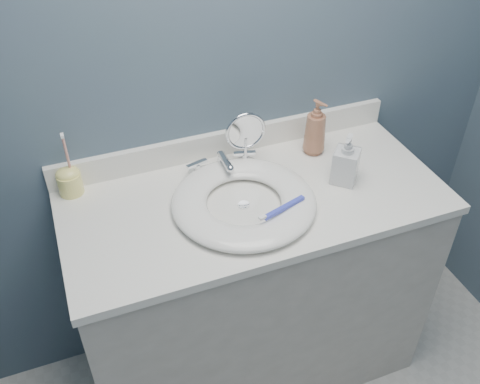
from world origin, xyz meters
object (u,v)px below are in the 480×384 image
soap_bottle_amber (316,127)px  toothbrush_holder (69,180)px  soap_bottle_clear (346,159)px  makeup_mirror (246,137)px

soap_bottle_amber → toothbrush_holder: size_ratio=0.91×
soap_bottle_clear → toothbrush_holder: toothbrush_holder is taller
toothbrush_holder → soap_bottle_clear: bearing=-16.9°
soap_bottle_amber → toothbrush_holder: bearing=154.0°
makeup_mirror → toothbrush_holder: 0.58m
soap_bottle_amber → soap_bottle_clear: 0.19m
toothbrush_holder → soap_bottle_amber: bearing=-4.9°
soap_bottle_amber → makeup_mirror: bearing=156.2°
soap_bottle_amber → soap_bottle_clear: (0.02, -0.19, -0.01)m
soap_bottle_clear → soap_bottle_amber: bearing=136.9°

